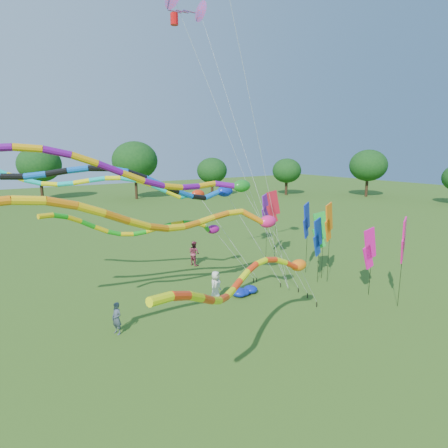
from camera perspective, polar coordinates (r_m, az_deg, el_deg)
ground at (r=18.97m, az=12.73°, el=-15.63°), size 160.00×160.00×0.00m
tree_ring at (r=18.97m, az=20.65°, el=2.27°), size 120.48×117.29×9.68m
tube_kite_red at (r=14.51m, az=5.56°, el=-7.72°), size 11.76×5.61×5.79m
tube_kite_orange at (r=15.33m, az=-5.63°, el=0.92°), size 16.17×2.37×7.86m
tube_kite_purple at (r=17.00m, az=-12.51°, el=7.39°), size 17.83×1.69×9.40m
tube_kite_blue at (r=18.46m, az=-12.01°, el=6.02°), size 15.72×2.04×8.50m
tube_kite_cyan at (r=21.43m, az=-15.44°, el=5.67°), size 14.48×4.71×8.55m
tube_kite_green at (r=19.83m, az=-9.52°, el=-0.46°), size 12.11×1.02×6.35m
delta_kite_high_c at (r=27.38m, az=-3.75°, el=29.65°), size 4.06×7.72×18.31m
banner_pole_blue_b at (r=25.89m, az=12.47°, el=0.50°), size 1.10×0.53×5.01m
banner_pole_violet at (r=28.62m, az=6.34°, el=2.16°), size 1.11×0.50×5.22m
banner_pole_magenta_a at (r=23.15m, az=21.28°, el=-3.52°), size 1.16×0.16×4.13m
banner_pole_blue_a at (r=24.34m, az=14.10°, el=-1.96°), size 1.14×0.38×4.30m
banner_pole_magenta_b at (r=21.84m, az=25.67°, el=-2.30°), size 1.09×0.56×5.05m
banner_pole_red at (r=27.99m, az=7.47°, el=2.55°), size 1.15×0.35×5.53m
banner_pole_orange at (r=24.36m, az=15.68°, el=0.25°), size 1.13×0.43×5.26m
banner_pole_green at (r=25.23m, az=14.46°, el=-0.93°), size 1.09×0.55×4.55m
blue_nylon_heap at (r=22.75m, az=3.12°, el=-10.08°), size 1.34×1.25×0.47m
person_a at (r=21.47m, az=-1.30°, el=-9.45°), size 1.03×0.93×1.77m
person_b at (r=18.66m, az=-16.03°, el=-13.66°), size 0.54×0.65×1.54m
person_c at (r=27.90m, az=-4.59°, el=-4.45°), size 0.85×1.01×1.83m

